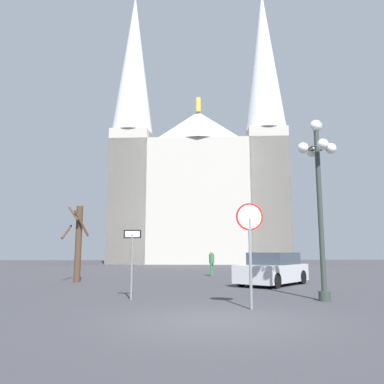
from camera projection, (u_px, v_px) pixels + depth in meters
name	position (u px, v px, depth m)	size (l,w,h in m)	color
ground_plane	(213.00, 320.00, 8.51)	(120.00, 120.00, 0.00)	#38383D
cathedral	(199.00, 177.00, 50.15)	(23.03, 14.43, 36.71)	#ADA89E
stop_sign	(250.00, 235.00, 10.38)	(0.75, 0.08, 2.83)	slate
one_way_arrow_sign	(132.00, 255.00, 12.31)	(0.57, 0.13, 2.21)	slate
street_lamp	(319.00, 180.00, 12.39)	(1.29, 1.29, 5.83)	#2D3833
bare_tree	(78.00, 241.00, 19.30)	(1.31, 1.31, 3.81)	#473323
parked_car_near_silver	(273.00, 270.00, 17.48)	(4.07, 4.23, 1.46)	#B7B7BC
pedestrian_walking	(212.00, 261.00, 23.73)	(0.32, 0.32, 1.57)	#33663F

